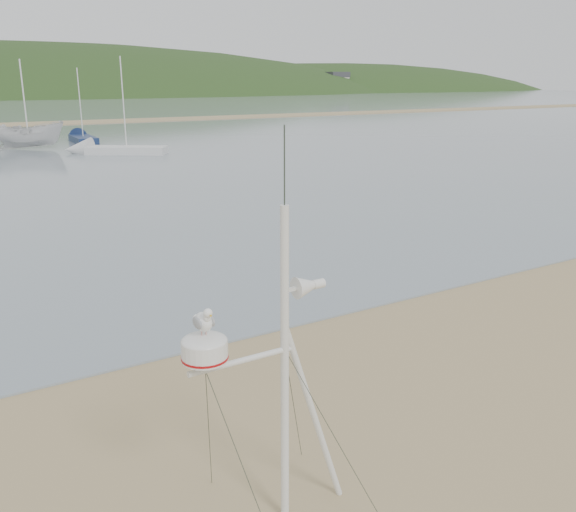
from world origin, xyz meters
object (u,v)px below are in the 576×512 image
boat_white (26,113)px  sailboat_white_near (100,150)px  sailboat_blue_far (80,138)px  mast_rig (283,438)px

boat_white → sailboat_white_near: sailboat_white_near is taller
sailboat_blue_far → sailboat_white_near: bearing=-96.1°
mast_rig → boat_white: bearing=83.9°
sailboat_blue_far → boat_white: bearing=-137.6°
mast_rig → sailboat_white_near: bearing=77.7°
sailboat_white_near → sailboat_blue_far: bearing=83.9°
boat_white → sailboat_white_near: 7.28m
mast_rig → sailboat_blue_far: sailboat_blue_far is taller
mast_rig → boat_white: 43.67m
boat_white → sailboat_white_near: (3.55, -5.93, -2.27)m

